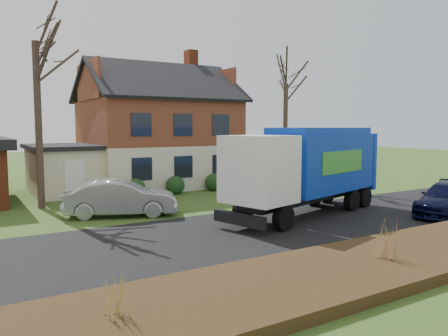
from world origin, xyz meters
TOP-DOWN VIEW (x-y plane):
  - ground at (0.00, 0.00)m, footprint 120.00×120.00m
  - road at (0.00, 0.00)m, footprint 80.00×7.00m
  - mulch_verge at (0.00, -5.30)m, footprint 80.00×3.50m
  - main_house at (1.49, 13.91)m, footprint 12.95×8.95m
  - garbage_truck at (3.71, 1.22)m, footprint 9.28×4.68m
  - silver_sedan at (-3.47, 5.24)m, footprint 5.06×3.32m
  - navy_wagon at (8.91, -2.02)m, footprint 5.17×3.45m
  - tree_front_west at (-6.13, 9.03)m, footprint 3.67×3.67m
  - tree_front_east at (9.23, 9.59)m, footprint 3.45×3.45m
  - tree_back at (3.56, 22.41)m, footprint 3.44×3.44m
  - grass_clump_west at (-7.03, -5.24)m, footprint 0.36×0.29m
  - grass_clump_mid at (0.35, -5.50)m, footprint 0.39×0.32m

SIDE VIEW (x-z plane):
  - ground at x=0.00m, z-range 0.00..0.00m
  - road at x=0.00m, z-range 0.00..0.02m
  - mulch_verge at x=0.00m, z-range 0.00..0.30m
  - navy_wagon at x=8.91m, z-range 0.00..1.39m
  - grass_clump_west at x=-7.03m, z-range 0.30..1.24m
  - silver_sedan at x=-3.47m, z-range 0.00..1.58m
  - grass_clump_mid at x=0.35m, z-range 0.30..1.38m
  - garbage_truck at x=3.71m, z-range 0.29..4.14m
  - main_house at x=1.49m, z-range -0.60..8.66m
  - tree_front_east at x=9.23m, z-range 2.99..12.56m
  - tree_front_west at x=-6.13m, z-range 3.53..14.44m
  - tree_back at x=3.56m, z-range 3.63..14.51m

